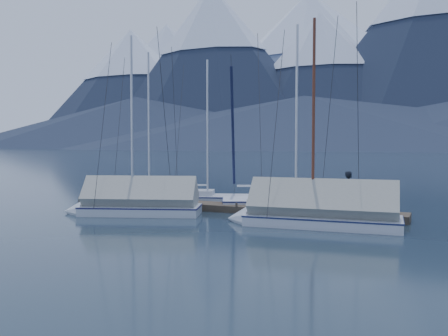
% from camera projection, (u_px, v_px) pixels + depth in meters
% --- Properties ---
extents(ground, '(1000.00, 1000.00, 0.00)m').
position_uv_depth(ground, '(207.00, 216.00, 22.69)').
color(ground, black).
rests_on(ground, ground).
extents(mountain_range, '(877.00, 584.00, 150.50)m').
position_uv_depth(mountain_range, '(434.00, 69.00, 354.06)').
color(mountain_range, '#475675').
rests_on(mountain_range, ground).
extents(dock, '(18.00, 1.50, 0.54)m').
position_uv_depth(dock, '(224.00, 208.00, 24.50)').
color(dock, '#382D23').
rests_on(dock, ground).
extents(mooring_posts, '(15.12, 1.52, 0.35)m').
position_uv_depth(mooring_posts, '(215.00, 203.00, 24.70)').
color(mooring_posts, '#382D23').
rests_on(mooring_posts, ground).
extents(sailboat_open_left, '(7.68, 5.02, 9.90)m').
position_uv_depth(sailboat_open_left, '(158.00, 197.00, 29.16)').
color(sailboat_open_left, white).
rests_on(sailboat_open_left, ground).
extents(sailboat_open_mid, '(7.15, 4.12, 9.12)m').
position_uv_depth(sailboat_open_mid, '(216.00, 200.00, 27.66)').
color(sailboat_open_mid, silver).
rests_on(sailboat_open_mid, ground).
extents(sailboat_open_right, '(8.27, 5.41, 10.66)m').
position_uv_depth(sailboat_open_right, '(306.00, 205.00, 25.30)').
color(sailboat_open_right, silver).
rests_on(sailboat_open_right, ground).
extents(sailboat_covered_near, '(7.57, 3.22, 9.60)m').
position_uv_depth(sailboat_covered_near, '(309.00, 214.00, 20.00)').
color(sailboat_covered_near, silver).
rests_on(sailboat_covered_near, ground).
extents(sailboat_covered_far, '(7.05, 4.18, 9.49)m').
position_uv_depth(sailboat_covered_far, '(130.00, 205.00, 23.09)').
color(sailboat_covered_far, silver).
rests_on(sailboat_covered_far, ground).
extents(person, '(0.59, 0.75, 1.82)m').
position_uv_depth(person, '(349.00, 191.00, 22.23)').
color(person, black).
rests_on(person, dock).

